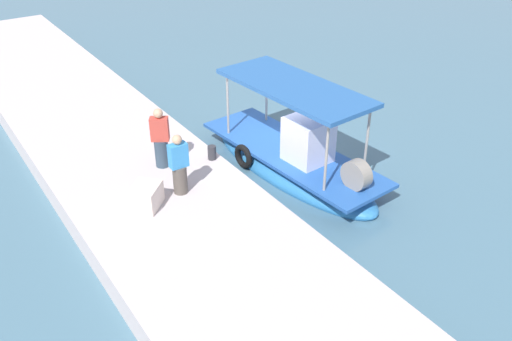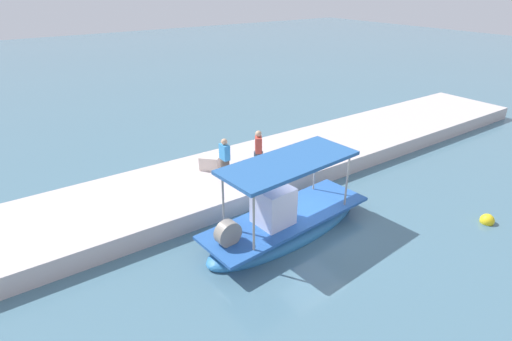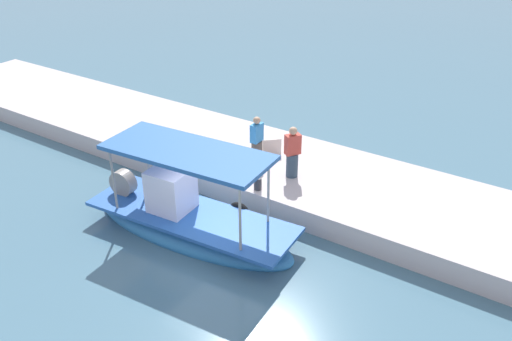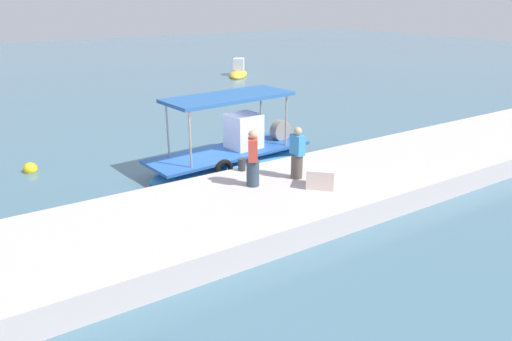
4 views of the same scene
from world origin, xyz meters
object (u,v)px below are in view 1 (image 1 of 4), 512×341
main_fishing_boat (294,159)px  fisherman_by_crate (161,141)px  mooring_bollard (212,153)px  fisherman_near_bollard (179,167)px  marker_buoy (270,78)px  cargo_crate (146,197)px

main_fishing_boat → fisherman_by_crate: main_fishing_boat is taller
main_fishing_boat → mooring_bollard: size_ratio=16.76×
fisherman_near_bollard → fisherman_by_crate: size_ratio=0.95×
mooring_bollard → marker_buoy: bearing=132.8°
main_fishing_boat → fisherman_near_bollard: 3.80m
fisherman_by_crate → cargo_crate: fisherman_by_crate is taller
fisherman_near_bollard → mooring_bollard: bearing=124.5°
fisherman_by_crate → fisherman_near_bollard: bearing=-8.1°
fisherman_by_crate → marker_buoy: fisherman_by_crate is taller
cargo_crate → marker_buoy: 10.58m
fisherman_near_bollard → marker_buoy: (-6.40, 7.30, -1.33)m
marker_buoy → cargo_crate: bearing=-51.8°
main_fishing_boat → fisherman_near_bollard: (0.11, -3.67, 0.98)m
fisherman_near_bollard → mooring_bollard: fisherman_near_bollard is taller
main_fishing_boat → fisherman_near_bollard: main_fishing_boat is taller
main_fishing_boat → marker_buoy: (-6.29, 3.63, -0.35)m
cargo_crate → fisherman_near_bollard: bearing=96.6°
main_fishing_boat → cargo_crate: bearing=-87.2°
fisherman_near_bollard → marker_buoy: bearing=131.3°
mooring_bollard → cargo_crate: bearing=-65.3°
main_fishing_boat → cargo_crate: size_ratio=8.24×
fisherman_near_bollard → cargo_crate: fisherman_near_bollard is taller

